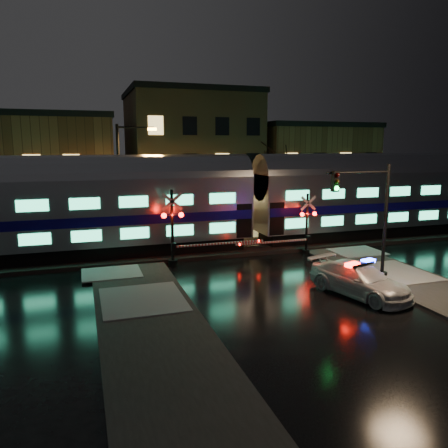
{
  "coord_description": "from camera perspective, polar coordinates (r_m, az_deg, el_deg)",
  "views": [
    {
      "loc": [
        -8.76,
        -21.21,
        6.7
      ],
      "look_at": [
        -0.98,
        2.5,
        2.2
      ],
      "focal_mm": 35.0,
      "sensor_mm": 36.0,
      "label": 1
    }
  ],
  "objects": [
    {
      "name": "ground",
      "position": [
        23.9,
        4.13,
        -6.08
      ],
      "size": [
        120.0,
        120.0,
        0.0
      ],
      "primitive_type": "plane",
      "color": "black",
      "rests_on": "ground"
    },
    {
      "name": "police_car",
      "position": [
        20.78,
        17.27,
        -6.96
      ],
      "size": [
        3.3,
        5.3,
        1.6
      ],
      "rotation": [
        0.0,
        0.0,
        0.28
      ],
      "color": "silver",
      "rests_on": "ground"
    },
    {
      "name": "streetlight",
      "position": [
        30.4,
        -13.03,
        6.13
      ],
      "size": [
        2.71,
        0.28,
        8.09
      ],
      "color": "black",
      "rests_on": "ground"
    },
    {
      "name": "sidewalk_left",
      "position": [
        16.75,
        -9.16,
        -13.27
      ],
      "size": [
        4.0,
        20.0,
        0.12
      ],
      "primitive_type": "cube",
      "color": "#2D2D2D",
      "rests_on": "ground"
    },
    {
      "name": "building_right",
      "position": [
        49.37,
        10.72,
        7.2
      ],
      "size": [
        12.0,
        10.0,
        8.5
      ],
      "primitive_type": "cube",
      "color": "brown",
      "rests_on": "ground"
    },
    {
      "name": "traffic_light",
      "position": [
        22.8,
        18.6,
        0.57
      ],
      "size": [
        3.76,
        0.69,
        5.81
      ],
      "rotation": [
        0.0,
        0.0,
        -0.11
      ],
      "color": "black",
      "rests_on": "ground"
    },
    {
      "name": "sidewalk_right",
      "position": [
        22.54,
        25.92,
        -7.97
      ],
      "size": [
        4.0,
        20.0,
        0.12
      ],
      "primitive_type": "cube",
      "color": "#2D2D2D",
      "rests_on": "ground"
    },
    {
      "name": "crossing_signal_left",
      "position": [
        24.55,
        -5.91,
        -1.37
      ],
      "size": [
        6.09,
        0.67,
        4.31
      ],
      "color": "black",
      "rests_on": "ground"
    },
    {
      "name": "crossing_signal_right",
      "position": [
        27.23,
        10.16,
        -0.81
      ],
      "size": [
        5.37,
        0.64,
        3.8
      ],
      "color": "black",
      "rests_on": "ground"
    },
    {
      "name": "building_mid",
      "position": [
        45.02,
        -4.38,
        8.99
      ],
      "size": [
        12.0,
        11.0,
        11.5
      ],
      "primitive_type": "cube",
      "color": "brown",
      "rests_on": "ground"
    },
    {
      "name": "ballast",
      "position": [
        28.4,
        0.32,
        -3.17
      ],
      "size": [
        90.0,
        4.2,
        0.24
      ],
      "primitive_type": "cube",
      "color": "black",
      "rests_on": "ground"
    },
    {
      "name": "train",
      "position": [
        28.42,
        3.67,
        3.51
      ],
      "size": [
        51.0,
        3.12,
        5.92
      ],
      "color": "black",
      "rests_on": "ballast"
    },
    {
      "name": "building_left",
      "position": [
        43.47,
        -23.89,
        6.46
      ],
      "size": [
        14.0,
        10.0,
        9.0
      ],
      "primitive_type": "cube",
      "color": "brown",
      "rests_on": "ground"
    }
  ]
}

